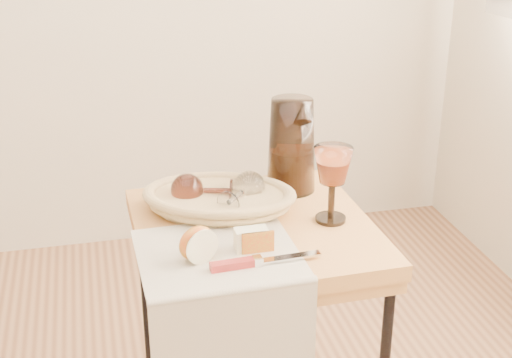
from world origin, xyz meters
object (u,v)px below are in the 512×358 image
object	(u,v)px
tea_towel	(218,254)
side_table	(254,346)
pitcher	(291,145)
apple_half	(197,243)
goblet_lying_b	(240,193)
table_knife	(261,260)
wine_goblet	(332,184)
goblet_lying_a	(206,190)
bread_basket	(219,201)

from	to	relation	value
tea_towel	side_table	bearing A→B (deg)	48.08
pitcher	apple_half	xyz separation A→B (m)	(-0.29, -0.31, -0.07)
side_table	pitcher	xyz separation A→B (m)	(0.14, 0.17, 0.46)
side_table	goblet_lying_b	distance (m)	0.40
apple_half	tea_towel	bearing A→B (deg)	-5.57
table_knife	wine_goblet	bearing A→B (deg)	35.62
side_table	table_knife	size ratio (longest dim) A/B	2.96
wine_goblet	apple_half	distance (m)	0.35
pitcher	goblet_lying_a	bearing A→B (deg)	-148.56
pitcher	apple_half	size ratio (longest dim) A/B	3.40
wine_goblet	table_knife	world-z (taller)	wine_goblet
goblet_lying_b	wine_goblet	size ratio (longest dim) A/B	0.68
goblet_lying_a	apple_half	world-z (taller)	goblet_lying_a
goblet_lying_a	goblet_lying_b	xyz separation A→B (m)	(0.08, -0.03, -0.00)
goblet_lying_a	goblet_lying_b	size ratio (longest dim) A/B	1.03
goblet_lying_b	table_knife	distance (m)	0.26
goblet_lying_a	side_table	bearing A→B (deg)	150.07
pitcher	table_knife	bearing A→B (deg)	-100.57
goblet_lying_a	table_knife	bearing A→B (deg)	119.14
tea_towel	goblet_lying_b	xyz separation A→B (m)	(0.09, 0.19, 0.05)
goblet_lying_b	tea_towel	bearing A→B (deg)	-165.31
bread_basket	goblet_lying_b	xyz separation A→B (m)	(0.05, -0.02, 0.02)
goblet_lying_a	pitcher	world-z (taller)	pitcher
goblet_lying_b	table_knife	world-z (taller)	goblet_lying_b
wine_goblet	tea_towel	bearing A→B (deg)	-160.22
side_table	wine_goblet	size ratio (longest dim) A/B	3.73
goblet_lying_a	wine_goblet	world-z (taller)	wine_goblet
goblet_lying_b	wine_goblet	distance (m)	0.22
wine_goblet	goblet_lying_b	bearing A→B (deg)	155.24
goblet_lying_b	apple_half	world-z (taller)	goblet_lying_b
side_table	wine_goblet	world-z (taller)	wine_goblet
wine_goblet	apple_half	world-z (taller)	wine_goblet
tea_towel	pitcher	bearing A→B (deg)	49.17
pitcher	wine_goblet	size ratio (longest dim) A/B	1.52
side_table	goblet_lying_a	bearing A→B (deg)	133.31
bread_basket	wine_goblet	size ratio (longest dim) A/B	1.76
side_table	apple_half	distance (m)	0.44
goblet_lying_a	wine_goblet	distance (m)	0.30
tea_towel	apple_half	size ratio (longest dim) A/B	4.12
bread_basket	apple_half	xyz separation A→B (m)	(-0.09, -0.22, 0.02)
bread_basket	apple_half	world-z (taller)	apple_half
tea_towel	apple_half	bearing A→B (deg)	-163.75
apple_half	goblet_lying_b	bearing A→B (deg)	33.17
side_table	bread_basket	xyz separation A→B (m)	(-0.06, 0.08, 0.37)
tea_towel	apple_half	distance (m)	0.06
tea_towel	table_knife	size ratio (longest dim) A/B	1.46
goblet_lying_a	goblet_lying_b	world-z (taller)	goblet_lying_a
goblet_lying_a	wine_goblet	xyz separation A→B (m)	(0.27, -0.12, 0.04)
goblet_lying_a	apple_half	xyz separation A→B (m)	(-0.06, -0.24, -0.01)
tea_towel	wine_goblet	world-z (taller)	wine_goblet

